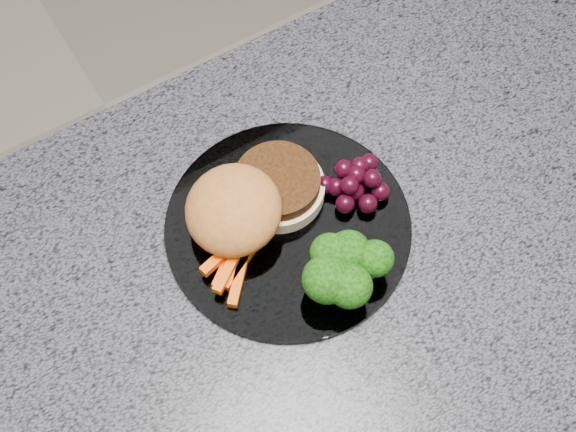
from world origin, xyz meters
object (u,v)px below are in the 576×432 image
at_px(grape_bunch, 356,182).
at_px(burger, 250,203).
at_px(island_cabinet, 327,385).
at_px(plate, 288,226).

bearing_deg(grape_bunch, burger, 163.39).
distance_m(island_cabinet, plate, 0.48).
distance_m(island_cabinet, burger, 0.51).
bearing_deg(grape_bunch, plate, 179.37).
bearing_deg(plate, island_cabinet, -60.30).
relative_size(plate, grape_bunch, 3.41).
distance_m(island_cabinet, grape_bunch, 0.50).
relative_size(island_cabinet, burger, 6.27).
bearing_deg(burger, grape_bunch, -40.84).
relative_size(island_cabinet, grape_bunch, 15.73).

